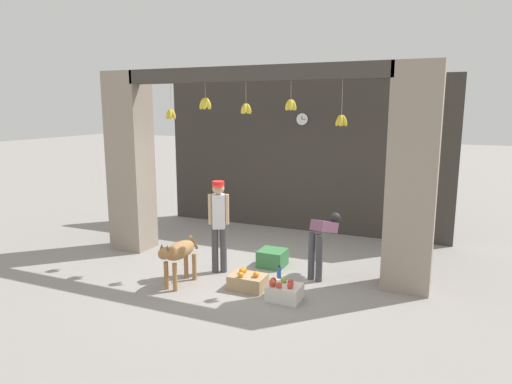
{
  "coord_description": "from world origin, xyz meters",
  "views": [
    {
      "loc": [
        3.09,
        -6.69,
        2.74
      ],
      "look_at": [
        0.0,
        0.42,
        1.28
      ],
      "focal_mm": 32.0,
      "sensor_mm": 36.0,
      "label": 1
    }
  ],
  "objects_px": {
    "shopkeeper": "(219,220)",
    "fruit_crate_oranges": "(248,281)",
    "water_bottle": "(279,275)",
    "wall_clock": "(302,119)",
    "dog": "(178,253)",
    "fruit_crate_apples": "(284,291)",
    "worker_stooping": "(322,238)",
    "produce_box_green": "(272,258)"
  },
  "relations": [
    {
      "from": "fruit_crate_oranges",
      "to": "water_bottle",
      "type": "height_order",
      "value": "fruit_crate_oranges"
    },
    {
      "from": "dog",
      "to": "worker_stooping",
      "type": "xyz_separation_m",
      "value": [
        1.93,
        1.24,
        0.14
      ]
    },
    {
      "from": "dog",
      "to": "fruit_crate_oranges",
      "type": "xyz_separation_m",
      "value": [
        1.04,
        0.29,
        -0.4
      ]
    },
    {
      "from": "dog",
      "to": "shopkeeper",
      "type": "height_order",
      "value": "shopkeeper"
    },
    {
      "from": "produce_box_green",
      "to": "water_bottle",
      "type": "relative_size",
      "value": 1.49
    },
    {
      "from": "fruit_crate_oranges",
      "to": "produce_box_green",
      "type": "relative_size",
      "value": 1.22
    },
    {
      "from": "dog",
      "to": "produce_box_green",
      "type": "height_order",
      "value": "dog"
    },
    {
      "from": "worker_stooping",
      "to": "wall_clock",
      "type": "relative_size",
      "value": 3.73
    },
    {
      "from": "fruit_crate_oranges",
      "to": "wall_clock",
      "type": "bearing_deg",
      "value": 95.09
    },
    {
      "from": "shopkeeper",
      "to": "fruit_crate_apples",
      "type": "xyz_separation_m",
      "value": [
        1.38,
        -0.62,
        -0.77
      ]
    },
    {
      "from": "fruit_crate_apples",
      "to": "produce_box_green",
      "type": "distance_m",
      "value": 1.41
    },
    {
      "from": "shopkeeper",
      "to": "worker_stooping",
      "type": "height_order",
      "value": "shopkeeper"
    },
    {
      "from": "dog",
      "to": "wall_clock",
      "type": "xyz_separation_m",
      "value": [
        0.73,
        3.82,
        1.95
      ]
    },
    {
      "from": "fruit_crate_apples",
      "to": "wall_clock",
      "type": "distance_m",
      "value": 4.47
    },
    {
      "from": "fruit_crate_oranges",
      "to": "fruit_crate_apples",
      "type": "relative_size",
      "value": 1.16
    },
    {
      "from": "fruit_crate_oranges",
      "to": "worker_stooping",
      "type": "bearing_deg",
      "value": 46.68
    },
    {
      "from": "fruit_crate_oranges",
      "to": "produce_box_green",
      "type": "distance_m",
      "value": 1.09
    },
    {
      "from": "shopkeeper",
      "to": "water_bottle",
      "type": "bearing_deg",
      "value": 151.01
    },
    {
      "from": "fruit_crate_oranges",
      "to": "water_bottle",
      "type": "bearing_deg",
      "value": 47.48
    },
    {
      "from": "water_bottle",
      "to": "wall_clock",
      "type": "xyz_separation_m",
      "value": [
        -0.67,
        3.14,
        2.33
      ]
    },
    {
      "from": "shopkeeper",
      "to": "wall_clock",
      "type": "height_order",
      "value": "wall_clock"
    },
    {
      "from": "worker_stooping",
      "to": "fruit_crate_oranges",
      "type": "bearing_deg",
      "value": -118.45
    },
    {
      "from": "dog",
      "to": "fruit_crate_oranges",
      "type": "distance_m",
      "value": 1.15
    },
    {
      "from": "dog",
      "to": "worker_stooping",
      "type": "distance_m",
      "value": 2.3
    },
    {
      "from": "worker_stooping",
      "to": "fruit_crate_oranges",
      "type": "xyz_separation_m",
      "value": [
        -0.89,
        -0.94,
        -0.54
      ]
    },
    {
      "from": "water_bottle",
      "to": "wall_clock",
      "type": "height_order",
      "value": "wall_clock"
    },
    {
      "from": "shopkeeper",
      "to": "fruit_crate_oranges",
      "type": "distance_m",
      "value": 1.17
    },
    {
      "from": "shopkeeper",
      "to": "worker_stooping",
      "type": "bearing_deg",
      "value": 171.33
    },
    {
      "from": "dog",
      "to": "wall_clock",
      "type": "height_order",
      "value": "wall_clock"
    },
    {
      "from": "wall_clock",
      "to": "fruit_crate_apples",
      "type": "bearing_deg",
      "value": -75.47
    },
    {
      "from": "shopkeeper",
      "to": "water_bottle",
      "type": "xyz_separation_m",
      "value": [
        1.1,
        -0.08,
        -0.76
      ]
    },
    {
      "from": "shopkeeper",
      "to": "produce_box_green",
      "type": "xyz_separation_m",
      "value": [
        0.71,
        0.62,
        -0.75
      ]
    },
    {
      "from": "worker_stooping",
      "to": "fruit_crate_apples",
      "type": "height_order",
      "value": "worker_stooping"
    },
    {
      "from": "fruit_crate_oranges",
      "to": "fruit_crate_apples",
      "type": "height_order",
      "value": "fruit_crate_apples"
    },
    {
      "from": "dog",
      "to": "water_bottle",
      "type": "height_order",
      "value": "dog"
    },
    {
      "from": "dog",
      "to": "wall_clock",
      "type": "bearing_deg",
      "value": 172.65
    },
    {
      "from": "dog",
      "to": "fruit_crate_oranges",
      "type": "relative_size",
      "value": 1.79
    },
    {
      "from": "worker_stooping",
      "to": "wall_clock",
      "type": "distance_m",
      "value": 3.38
    },
    {
      "from": "water_bottle",
      "to": "wall_clock",
      "type": "relative_size",
      "value": 1.12
    },
    {
      "from": "water_bottle",
      "to": "worker_stooping",
      "type": "bearing_deg",
      "value": 46.13
    },
    {
      "from": "fruit_crate_oranges",
      "to": "fruit_crate_apples",
      "type": "bearing_deg",
      "value": -13.76
    },
    {
      "from": "fruit_crate_oranges",
      "to": "shopkeeper",
      "type": "bearing_deg",
      "value": 147.71
    }
  ]
}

